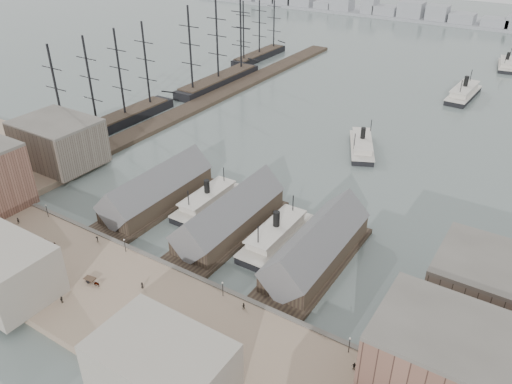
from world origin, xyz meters
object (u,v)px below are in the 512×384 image
Objects in this scene: horse_cart_left at (50,245)px; horse_cart_center at (94,282)px; horse_cart_right at (152,334)px; ferry_docked_west at (208,200)px.

horse_cart_left is 20.89m from horse_cart_center.
horse_cart_right reaches higher than horse_cart_center.
horse_cart_left reaches higher than horse_cart_center.
horse_cart_right is at bearing -109.99° from horse_cart_center.
ferry_docked_west is at bearing -22.56° from horse_cart_left.
horse_cart_center is (1.14, -43.85, 0.59)m from ferry_docked_west.
ferry_docked_west reaches higher than horse_cart_right.
ferry_docked_west is 44.31m from horse_cart_left.
horse_cart_center is 1.08× the size of horse_cart_right.
horse_cart_center is at bearing -88.52° from ferry_docked_west.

